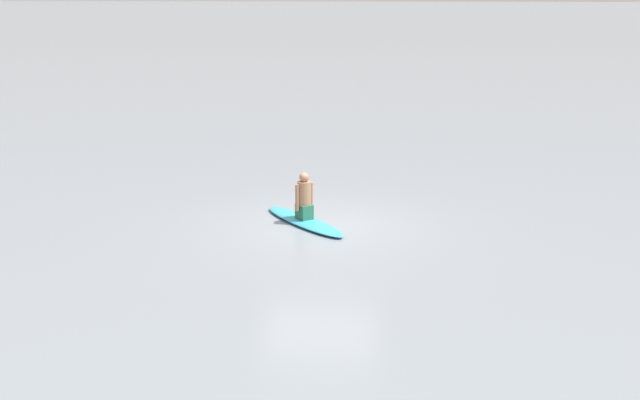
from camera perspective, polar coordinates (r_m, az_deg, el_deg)
name	(u,v)px	position (r m, az deg, el deg)	size (l,w,h in m)	color
ground_plane	(320,226)	(17.70, 0.03, -1.81)	(400.00, 400.00, 0.00)	gray
surfboard	(304,221)	(17.89, -1.07, -1.44)	(2.80, 0.60, 0.11)	#339EC6
person_paddler	(304,198)	(17.76, -1.08, 0.15)	(0.43, 0.42, 1.01)	#26664C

